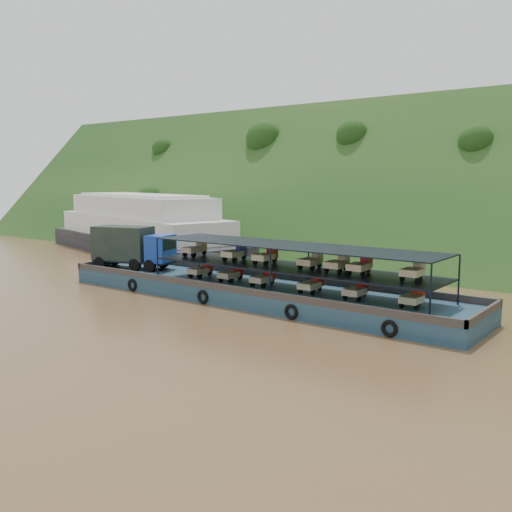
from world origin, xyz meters
The scene contains 4 objects.
ground centered at (0.00, 0.00, 0.00)m, with size 160.00×160.00×0.00m, color brown.
hillside centered at (0.00, 36.00, 0.00)m, with size 140.00×28.00×28.00m, color #153613.
cargo_barge centered at (-2.86, 1.40, 1.27)m, with size 35.08×7.18×5.03m.
passenger_ferry centered at (-29.58, 14.92, 3.24)m, with size 38.07×18.39×7.48m.
Camera 1 is at (25.60, -32.91, 9.31)m, focal length 40.00 mm.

